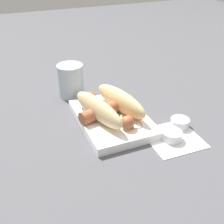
{
  "coord_description": "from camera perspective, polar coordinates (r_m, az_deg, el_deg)",
  "views": [
    {
      "loc": [
        -0.58,
        0.24,
        0.41
      ],
      "look_at": [
        0.0,
        0.0,
        0.03
      ],
      "focal_mm": 45.0,
      "sensor_mm": 36.0,
      "label": 1
    }
  ],
  "objects": [
    {
      "name": "ground_plane",
      "position": [
        0.75,
        0.0,
        -2.11
      ],
      "size": [
        3.0,
        3.0,
        0.0
      ],
      "primitive_type": "plane",
      "color": "#4C4C51"
    },
    {
      "name": "food_tray",
      "position": [
        0.74,
        0.0,
        -1.39
      ],
      "size": [
        0.24,
        0.17,
        0.02
      ],
      "color": "white",
      "rests_on": "ground_plane"
    },
    {
      "name": "bread_roll",
      "position": [
        0.72,
        -0.51,
        1.46
      ],
      "size": [
        0.21,
        0.15,
        0.06
      ],
      "color": "#DBBC84",
      "rests_on": "food_tray"
    },
    {
      "name": "sausage",
      "position": [
        0.73,
        -0.88,
        0.6
      ],
      "size": [
        0.19,
        0.16,
        0.03
      ],
      "color": "#9E5638",
      "rests_on": "food_tray"
    },
    {
      "name": "pickled_veggies",
      "position": [
        0.71,
        3.37,
        -1.76
      ],
      "size": [
        0.08,
        0.08,
        0.01
      ],
      "color": "orange",
      "rests_on": "food_tray"
    },
    {
      "name": "napkin",
      "position": [
        0.71,
        12.31,
        -5.15
      ],
      "size": [
        0.13,
        0.13,
        0.0
      ],
      "color": "white",
      "rests_on": "ground_plane"
    },
    {
      "name": "condiment_cup_near",
      "position": [
        0.69,
        12.07,
        -4.87
      ],
      "size": [
        0.05,
        0.05,
        0.02
      ],
      "color": "silver",
      "rests_on": "ground_plane"
    },
    {
      "name": "condiment_cup_far",
      "position": [
        0.75,
        13.58,
        -2.28
      ],
      "size": [
        0.05,
        0.05,
        0.02
      ],
      "color": "silver",
      "rests_on": "ground_plane"
    },
    {
      "name": "drink_glass",
      "position": [
        0.87,
        -8.36,
        6.33
      ],
      "size": [
        0.08,
        0.08,
        0.1
      ],
      "color": "silver",
      "rests_on": "ground_plane"
    }
  ]
}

